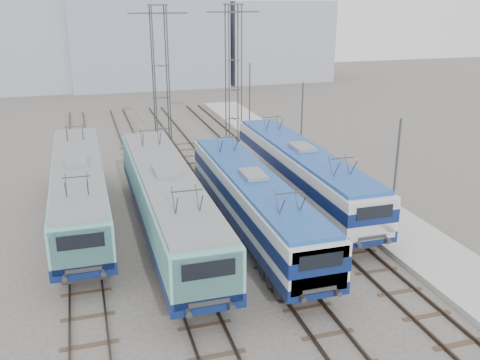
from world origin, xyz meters
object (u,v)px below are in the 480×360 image
object	(u,v)px
locomotive_far_left	(79,188)
mast_mid	(301,132)
locomotive_center_right	(254,200)
mast_rear	(250,102)
locomotive_far_right	(302,170)
catenary_tower_east	(234,71)
locomotive_center_left	(168,200)
catenary_tower_west	(161,77)
mast_front	(394,186)

from	to	relation	value
locomotive_far_left	mast_mid	xyz separation A→B (m)	(15.35, 3.96, 1.27)
locomotive_center_right	mast_rear	size ratio (longest dim) A/B	2.46
locomotive_far_right	catenary_tower_east	xyz separation A→B (m)	(-0.25, 14.65, 4.37)
locomotive_center_left	locomotive_far_right	bearing A→B (deg)	18.58
locomotive_far_right	mast_mid	world-z (taller)	mast_mid
locomotive_far_right	catenary_tower_west	size ratio (longest dim) A/B	1.48
mast_rear	mast_mid	bearing A→B (deg)	-90.00
locomotive_far_left	mast_mid	world-z (taller)	mast_mid
mast_front	mast_mid	xyz separation A→B (m)	(0.00, 12.00, 0.00)
locomotive_far_right	mast_rear	world-z (taller)	mast_rear
mast_rear	locomotive_far_left	bearing A→B (deg)	-133.89
catenary_tower_east	mast_rear	size ratio (longest dim) A/B	1.71
mast_front	catenary_tower_east	bearing A→B (deg)	95.45
locomotive_far_right	locomotive_far_left	bearing A→B (deg)	177.07
locomotive_far_left	mast_rear	size ratio (longest dim) A/B	2.56
mast_front	locomotive_center_right	bearing A→B (deg)	151.79
locomotive_far_right	mast_mid	xyz separation A→B (m)	(1.85, 4.65, 1.23)
locomotive_far_right	mast_front	bearing A→B (deg)	-75.88
locomotive_far_right	mast_rear	size ratio (longest dim) A/B	2.54
locomotive_center_right	mast_front	distance (m)	7.32
catenary_tower_west	locomotive_far_right	bearing A→B (deg)	-61.91
locomotive_far_left	catenary_tower_west	size ratio (longest dim) A/B	1.49
mast_rear	locomotive_far_right	bearing A→B (deg)	-96.34
locomotive_center_left	catenary_tower_east	size ratio (longest dim) A/B	1.57
catenary_tower_west	locomotive_center_right	bearing A→B (deg)	-82.28
mast_mid	mast_rear	distance (m)	12.00
locomotive_far_right	mast_front	world-z (taller)	mast_front
locomotive_center_right	catenary_tower_west	size ratio (longest dim) A/B	1.44
locomotive_far_right	catenary_tower_west	distance (m)	14.99
locomotive_far_left	locomotive_center_left	xyz separation A→B (m)	(4.50, -3.72, 0.11)
catenary_tower_east	mast_mid	xyz separation A→B (m)	(2.10, -10.00, -3.14)
locomotive_center_left	catenary_tower_east	world-z (taller)	catenary_tower_east
locomotive_far_left	mast_mid	bearing A→B (deg)	14.45
locomotive_center_left	locomotive_far_right	distance (m)	9.50
locomotive_far_left	mast_rear	world-z (taller)	mast_rear
mast_front	mast_rear	world-z (taller)	same
mast_rear	locomotive_center_left	bearing A→B (deg)	-118.88
locomotive_far_left	catenary_tower_east	bearing A→B (deg)	46.49
locomotive_far_right	catenary_tower_east	size ratio (longest dim) A/B	1.48
catenary_tower_west	catenary_tower_east	xyz separation A→B (m)	(6.50, 2.00, 0.00)
locomotive_far_right	mast_mid	distance (m)	5.15
catenary_tower_west	mast_mid	size ratio (longest dim) A/B	1.71
catenary_tower_west	mast_mid	world-z (taller)	catenary_tower_west
catenary_tower_west	locomotive_far_left	bearing A→B (deg)	-119.45
catenary_tower_east	mast_front	distance (m)	22.32
locomotive_far_left	locomotive_center_right	world-z (taller)	locomotive_far_left
catenary_tower_east	mast_mid	bearing A→B (deg)	-78.14
locomotive_center_right	catenary_tower_east	world-z (taller)	catenary_tower_east
locomotive_far_left	locomotive_center_right	distance (m)	10.12
locomotive_center_right	catenary_tower_west	xyz separation A→B (m)	(-2.25, 16.59, 4.44)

